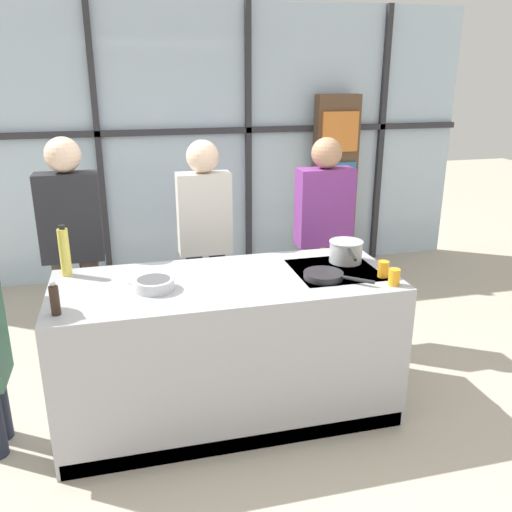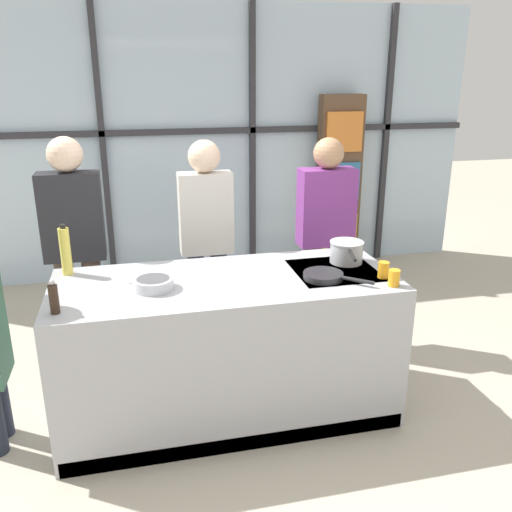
{
  "view_description": "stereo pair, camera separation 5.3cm",
  "coord_description": "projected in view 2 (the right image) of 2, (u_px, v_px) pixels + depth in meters",
  "views": [
    {
      "loc": [
        -0.57,
        -3.02,
        2.13
      ],
      "look_at": [
        0.21,
        0.1,
        1.03
      ],
      "focal_mm": 38.0,
      "sensor_mm": 36.0,
      "label": 1
    },
    {
      "loc": [
        -0.52,
        -3.03,
        2.13
      ],
      "look_at": [
        0.21,
        0.1,
        1.03
      ],
      "focal_mm": 38.0,
      "sensor_mm": 36.0,
      "label": 2
    }
  ],
  "objects": [
    {
      "name": "pepper_grinder",
      "position": [
        54.0,
        298.0,
        2.8
      ],
      "size": [
        0.05,
        0.05,
        0.19
      ],
      "color": "#332319",
      "rests_on": "demo_island"
    },
    {
      "name": "saucepan",
      "position": [
        346.0,
        251.0,
        3.56
      ],
      "size": [
        0.22,
        0.41,
        0.14
      ],
      "color": "silver",
      "rests_on": "demo_island"
    },
    {
      "name": "mixing_bowl",
      "position": [
        153.0,
        283.0,
        3.14
      ],
      "size": [
        0.24,
        0.24,
        0.06
      ],
      "color": "silver",
      "rests_on": "demo_island"
    },
    {
      "name": "bookshelf",
      "position": [
        339.0,
        184.0,
        5.97
      ],
      "size": [
        0.48,
        0.19,
        1.9
      ],
      "color": "brown",
      "rests_on": "ground_plane"
    },
    {
      "name": "white_plate",
      "position": [
        141.0,
        276.0,
        3.32
      ],
      "size": [
        0.24,
        0.24,
        0.01
      ],
      "primitive_type": "cylinder",
      "color": "white",
      "rests_on": "demo_island"
    },
    {
      "name": "frying_pan",
      "position": [
        324.0,
        276.0,
        3.29
      ],
      "size": [
        0.37,
        0.34,
        0.04
      ],
      "color": "#232326",
      "rests_on": "demo_island"
    },
    {
      "name": "oil_bottle",
      "position": [
        65.0,
        251.0,
        3.33
      ],
      "size": [
        0.07,
        0.07,
        0.32
      ],
      "color": "#E0CC4C",
      "rests_on": "demo_island"
    },
    {
      "name": "demo_island",
      "position": [
        228.0,
        347.0,
        3.44
      ],
      "size": [
        2.09,
        0.86,
        0.93
      ],
      "color": "#A8AAB2",
      "rests_on": "ground_plane"
    },
    {
      "name": "juice_glass_near",
      "position": [
        394.0,
        278.0,
        3.18
      ],
      "size": [
        0.07,
        0.07,
        0.1
      ],
      "primitive_type": "cylinder",
      "color": "orange",
      "rests_on": "demo_island"
    },
    {
      "name": "spectator_center_left",
      "position": [
        206.0,
        235.0,
        4.04
      ],
      "size": [
        0.39,
        0.23,
        1.67
      ],
      "rotation": [
        0.0,
        0.0,
        3.14
      ],
      "color": "#232838",
      "rests_on": "ground_plane"
    },
    {
      "name": "back_window_wall",
      "position": [
        179.0,
        145.0,
        5.62
      ],
      "size": [
        6.4,
        0.1,
        2.8
      ],
      "color": "silver",
      "rests_on": "ground_plane"
    },
    {
      "name": "juice_glass_far",
      "position": [
        383.0,
        270.0,
        3.3
      ],
      "size": [
        0.07,
        0.07,
        0.1
      ],
      "primitive_type": "cylinder",
      "color": "orange",
      "rests_on": "demo_island"
    },
    {
      "name": "spectator_far_left",
      "position": [
        75.0,
        241.0,
        3.83
      ],
      "size": [
        0.42,
        0.24,
        1.72
      ],
      "rotation": [
        0.0,
        0.0,
        3.14
      ],
      "color": "#47382D",
      "rests_on": "ground_plane"
    },
    {
      "name": "ground_plane",
      "position": [
        228.0,
        409.0,
        3.59
      ],
      "size": [
        18.0,
        18.0,
        0.0
      ],
      "primitive_type": "plane",
      "color": "#BCB29E"
    },
    {
      "name": "spectator_center_right",
      "position": [
        325.0,
        230.0,
        4.25
      ],
      "size": [
        0.43,
        0.23,
        1.66
      ],
      "rotation": [
        0.0,
        0.0,
        3.14
      ],
      "color": "#47382D",
      "rests_on": "ground_plane"
    }
  ]
}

